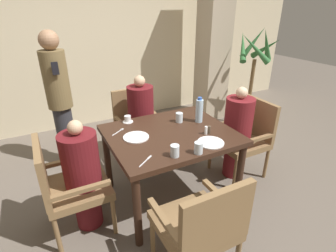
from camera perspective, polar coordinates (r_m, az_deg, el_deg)
The scene contains 24 objects.
ground_plane at distance 3.02m, azimuth 0.46°, elevation -14.71°, with size 16.00×16.00×0.00m, color #60564C.
wall_back at distance 4.60m, azimuth -14.23°, elevation 17.81°, with size 8.00×0.06×2.80m.
pillar_stone at distance 4.69m, azimuth 9.90°, elevation 17.70°, with size 0.44×0.44×2.70m.
dining_table at distance 2.63m, azimuth 0.51°, elevation -3.32°, with size 1.21×1.03×0.78m.
chair_left_side at distance 2.49m, azimuth -21.16°, elevation -11.64°, with size 0.54×0.54×0.93m.
diner_in_left_chair at distance 2.47m, azimuth -18.03°, elevation -10.06°, with size 0.32×0.32×1.09m.
chair_far_side at distance 3.47m, azimuth -6.65°, elevation 0.78°, with size 0.54×0.54×0.93m.
diner_in_far_chair at distance 3.31m, azimuth -5.83°, elevation 1.31°, with size 0.32×0.32×1.17m.
chair_right_side at distance 3.26m, azimuth 16.55°, elevation -1.82°, with size 0.54×0.54×0.93m.
diner_in_right_chair at distance 3.14m, azimuth 14.78°, elevation -1.33°, with size 0.32×0.32×1.12m.
chair_near_corner at distance 2.00m, azimuth 7.16°, elevation -20.55°, with size 0.54×0.54×0.93m.
standing_host at distance 3.42m, azimuth -22.55°, elevation 5.66°, with size 0.29×0.32×1.68m.
potted_palm at distance 4.61m, azimuth 17.60°, elevation 8.10°, with size 0.66×0.69×1.62m.
plate_main_left at distance 2.43m, azimuth 9.27°, elevation -3.58°, with size 0.25×0.25×0.01m.
plate_main_right at distance 2.51m, azimuth -6.96°, elevation -2.42°, with size 0.25×0.25×0.01m.
teacup_with_saucer at distance 2.84m, azimuth -8.76°, elevation 1.43°, with size 0.11×0.11×0.07m.
water_bottle at distance 2.80m, azimuth 6.82°, elevation 3.37°, with size 0.08×0.08×0.28m.
glass_tall_near at distance 2.80m, azimuth 2.46°, elevation 1.86°, with size 0.08×0.08×0.10m.
glass_tall_mid at distance 2.18m, azimuth 1.50°, elevation -5.43°, with size 0.08×0.08×0.10m.
glass_tall_far at distance 2.23m, azimuth 6.66°, elevation -4.75°, with size 0.08×0.08×0.10m.
salt_shaker at distance 2.56m, azimuth 8.25°, elevation -0.95°, with size 0.03×0.03×0.08m.
pepper_shaker at distance 2.59m, azimuth 8.96°, elevation -0.81°, with size 0.03×0.03×0.08m.
fork_beside_plate at distance 2.65m, azimuth -10.63°, elevation -1.13°, with size 0.15×0.12×0.00m.
knife_beside_plate at distance 2.15m, azimuth -4.80°, elevation -7.49°, with size 0.16×0.12×0.00m.
Camera 1 is at (-1.08, -2.04, 1.94)m, focal length 28.00 mm.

